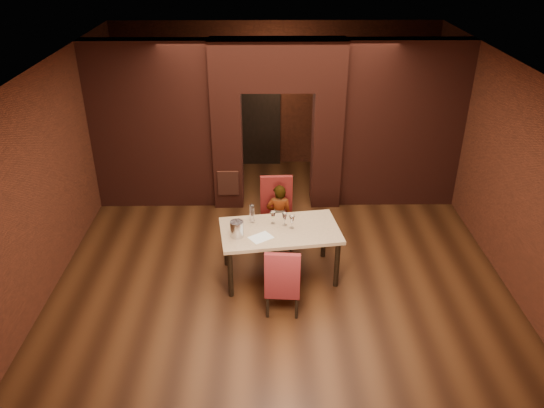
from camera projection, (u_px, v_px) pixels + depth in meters
The scene contains 25 objects.
floor at pixel (279, 256), 8.97m from camera, with size 8.00×8.00×0.00m, color #422310.
ceiling at pixel (281, 66), 7.46m from camera, with size 7.00×8.00×0.04m, color silver.
wall_back at pixel (275, 95), 11.75m from camera, with size 7.00×0.04×3.20m, color maroon.
wall_front at pixel (292, 356), 4.68m from camera, with size 7.00×0.04×3.20m, color maroon.
wall_left at pixel (54, 171), 8.18m from camera, with size 0.04×8.00×3.20m, color maroon.
wall_right at pixel (504, 169), 8.25m from camera, with size 0.04×8.00×3.20m, color maroon.
pillar_left at pixel (228, 148), 10.18m from camera, with size 0.55×0.55×2.30m, color maroon.
pillar_right at pixel (326, 148), 10.20m from camera, with size 0.55×0.55×2.30m, color maroon.
lintel at pixel (278, 65), 9.44m from camera, with size 2.45×0.55×0.90m, color maroon.
wing_wall_left at pixel (152, 127), 9.95m from camera, with size 2.27×0.35×3.20m, color maroon.
wing_wall_right at pixel (402, 125), 10.01m from camera, with size 2.27×0.35×3.20m, color maroon.
vent_panel at pixel (228, 183), 10.20m from camera, with size 0.40×0.03×0.50m, color brown.
rear_door at pixel (258, 120), 11.95m from camera, with size 0.90×0.08×2.10m, color black.
rear_door_frame at pixel (258, 121), 11.91m from camera, with size 1.02×0.04×2.22m, color black.
dining_table at pixel (280, 252), 8.29m from camera, with size 1.80×1.01×0.85m, color tan.
chair_far at pixel (277, 214), 9.01m from camera, with size 0.55×0.55×1.21m, color maroon.
chair_near at pixel (283, 278), 7.50m from camera, with size 0.49×0.49×1.08m, color maroon.
person_seated at pixel (279, 217), 8.94m from camera, with size 0.43×0.28×1.19m, color white.
wine_glass_a at pixel (273, 218), 8.20m from camera, with size 0.09×0.09×0.21m, color white, non-canonical shape.
wine_glass_b at pixel (285, 219), 8.15m from camera, with size 0.09×0.09×0.21m, color white, non-canonical shape.
wine_glass_c at pixel (292, 222), 8.07m from camera, with size 0.09×0.09×0.22m, color white, non-canonical shape.
tasting_sheet at pixel (261, 237), 7.88m from camera, with size 0.33×0.24×0.00m, color white.
wine_bucket at pixel (237, 229), 7.86m from camera, with size 0.20×0.20×0.25m, color silver.
water_bottle at pixel (252, 213), 8.22m from camera, with size 0.07×0.07×0.31m, color silver.
potted_plant at pixel (323, 227), 9.36m from camera, with size 0.42×0.37×0.47m, color #2A621B.
Camera 1 is at (-0.22, -7.50, 4.99)m, focal length 35.00 mm.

